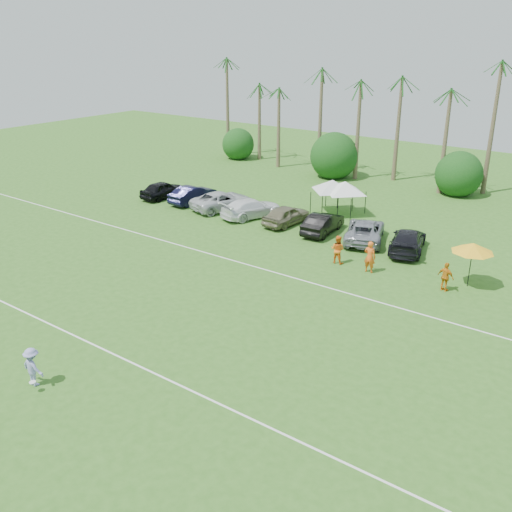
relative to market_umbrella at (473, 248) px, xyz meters
The scene contains 28 objects.
ground 23.01m from the market_umbrella, 124.32° to the right, with size 120.00×120.00×0.00m, color #33661E.
field_lines 17.06m from the market_umbrella, 139.80° to the right, with size 80.00×12.10×0.01m.
palm_tree_0 40.12m from the market_umbrella, 151.32° to the left, with size 2.40×2.40×8.90m.
palm_tree_1 35.98m from the market_umbrella, 147.44° to the left, with size 2.40×2.40×9.90m.
palm_tree_2 32.12m from the market_umbrella, 142.52° to the left, with size 2.40×2.40×10.90m.
palm_tree_3 29.34m from the market_umbrella, 137.59° to the left, with size 2.40×2.40×11.90m.
palm_tree_4 26.01m from the market_umbrella, 131.52° to the left, with size 2.40×2.40×8.90m.
palm_tree_5 23.81m from the market_umbrella, 124.06° to the left, with size 2.40×2.40×9.90m.
palm_tree_6 22.16m from the market_umbrella, 115.01° to the left, with size 2.40×2.40×10.90m.
palm_tree_7 21.17m from the market_umbrella, 104.41° to the left, with size 2.40×2.40×11.90m.
bush_tree_0 37.71m from the market_umbrella, 147.80° to the left, with size 4.00×4.00×4.00m.
bush_tree_1 27.60m from the market_umbrella, 133.26° to the left, with size 4.00×4.00×4.00m.
bush_tree_2 21.26m from the market_umbrella, 108.97° to the left, with size 4.00×4.00×4.00m.
sideline_player_a 5.81m from the market_umbrella, 164.85° to the right, with size 0.72×0.47×1.98m, color orange.
sideline_player_b 7.96m from the market_umbrella, behind, with size 0.88×0.68×1.81m, color orange.
sideline_player_c 2.23m from the market_umbrella, 121.89° to the right, with size 0.99×0.41×1.69m, color orange.
canopy_tent_left 15.44m from the market_umbrella, 149.41° to the left, with size 3.81×3.81×3.09m.
canopy_tent_right 14.53m from the market_umbrella, 147.16° to the left, with size 3.87×3.87×3.14m.
market_umbrella is the anchor object (origin of this frame).
frisbee_player 23.37m from the market_umbrella, 119.05° to the right, with size 1.13×0.83×1.70m.
parked_car_0 27.37m from the market_umbrella, behind, with size 1.74×4.31×1.47m, color black.
parked_car_1 24.27m from the market_umbrella, behind, with size 1.56×4.46×1.47m, color black.
parked_car_2 21.15m from the market_umbrella, behind, with size 2.44×5.29×1.47m, color silver.
parked_car_3 17.99m from the market_umbrella, behind, with size 2.06×5.06×1.47m, color white.
parked_car_4 14.92m from the market_umbrella, 167.81° to the left, with size 1.74×4.31×1.47m, color #7B7557.
parked_car_5 11.85m from the market_umbrella, 164.79° to the left, with size 1.56×4.46×1.47m, color black.
parked_car_6 8.98m from the market_umbrella, 157.52° to the left, with size 2.44×5.29×1.47m, color gray.
parked_car_7 6.17m from the market_umbrella, 146.95° to the left, with size 2.06×5.06×1.47m, color black.
Camera 1 is at (20.73, -12.12, 13.65)m, focal length 40.00 mm.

